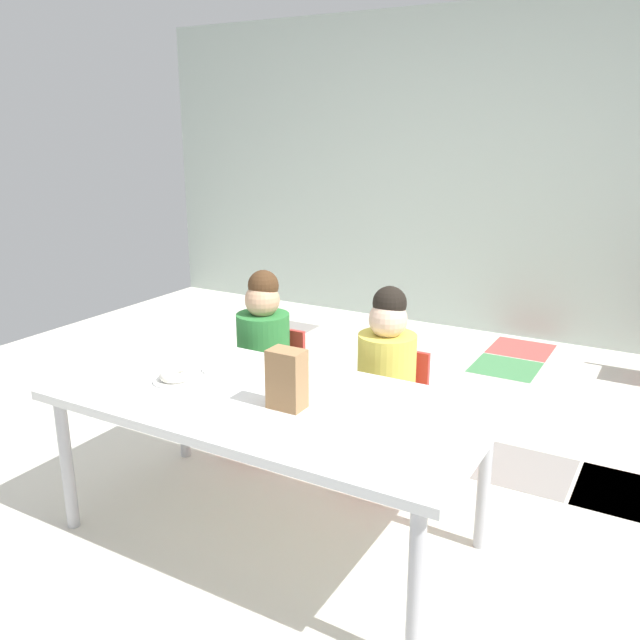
{
  "coord_description": "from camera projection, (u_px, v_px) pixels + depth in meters",
  "views": [
    {
      "loc": [
        1.45,
        -2.5,
        1.59
      ],
      "look_at": [
        0.22,
        -0.35,
        0.86
      ],
      "focal_mm": 37.02,
      "sensor_mm": 36.0,
      "label": 1
    }
  ],
  "objects": [
    {
      "name": "ground_plane",
      "position": [
        318.0,
        466.0,
        3.22
      ],
      "size": [
        5.94,
        5.2,
        0.02
      ],
      "color": "silver"
    },
    {
      "name": "back_wall",
      "position": [
        486.0,
        175.0,
        5.04
      ],
      "size": [
        5.94,
        0.1,
        2.46
      ],
      "primitive_type": "cube",
      "color": "#B2C1B7",
      "rests_on": "ground_plane"
    },
    {
      "name": "craft_table",
      "position": [
        269.0,
        409.0,
        2.5
      ],
      "size": [
        1.66,
        0.82,
        0.61
      ],
      "color": "white",
      "rests_on": "ground_plane"
    },
    {
      "name": "seated_child_near_camera",
      "position": [
        264.0,
        344.0,
        3.25
      ],
      "size": [
        0.34,
        0.34,
        0.92
      ],
      "color": "red",
      "rests_on": "ground_plane"
    },
    {
      "name": "seated_child_middle_seat",
      "position": [
        387.0,
        367.0,
        2.94
      ],
      "size": [
        0.32,
        0.31,
        0.92
      ],
      "color": "red",
      "rests_on": "ground_plane"
    },
    {
      "name": "paper_bag_brown",
      "position": [
        287.0,
        379.0,
        2.36
      ],
      "size": [
        0.13,
        0.09,
        0.22
      ],
      "primitive_type": "cube",
      "color": "#9E754C",
      "rests_on": "craft_table"
    },
    {
      "name": "paper_plate_near_edge",
      "position": [
        176.0,
        380.0,
        2.64
      ],
      "size": [
        0.18,
        0.18,
        0.01
      ],
      "primitive_type": "cylinder",
      "color": "white",
      "rests_on": "craft_table"
    },
    {
      "name": "paper_plate_center_table",
      "position": [
        223.0,
        369.0,
        2.76
      ],
      "size": [
        0.18,
        0.18,
        0.01
      ],
      "primitive_type": "cylinder",
      "color": "white",
      "rests_on": "craft_table"
    },
    {
      "name": "donut_powdered_on_plate",
      "position": [
        175.0,
        375.0,
        2.63
      ],
      "size": [
        0.13,
        0.13,
        0.04
      ],
      "primitive_type": "torus",
      "color": "white",
      "rests_on": "craft_table"
    }
  ]
}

